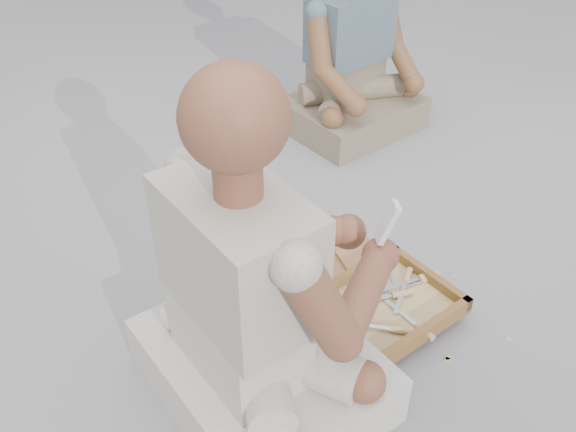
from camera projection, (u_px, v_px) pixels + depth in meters
name	position (u px, v px, depth m)	size (l,w,h in m)	color
ground	(311.00, 323.00, 2.07)	(60.00, 60.00, 0.00)	#A3A4A8
carved_panel	(307.00, 302.00, 2.12)	(0.65, 0.43, 0.04)	#9F603D
tool_tray	(384.00, 307.00, 2.04)	(0.51, 0.45, 0.06)	brown
chisel_0	(425.00, 280.00, 2.14)	(0.22, 0.02, 0.02)	silver
chisel_1	(390.00, 290.00, 2.10)	(0.22, 0.04, 0.02)	silver
chisel_2	(396.00, 295.00, 2.07)	(0.22, 0.05, 0.02)	silver
chisel_3	(388.00, 264.00, 2.20)	(0.08, 0.22, 0.02)	silver
chisel_4	(423.00, 280.00, 2.14)	(0.22, 0.05, 0.02)	silver
chisel_5	(395.00, 329.00, 1.95)	(0.19, 0.14, 0.02)	silver
chisel_6	(406.00, 280.00, 2.13)	(0.16, 0.17, 0.02)	silver
chisel_7	(419.00, 327.00, 1.96)	(0.07, 0.22, 0.02)	silver
chisel_8	(372.00, 274.00, 2.15)	(0.15, 0.18, 0.02)	silver
chisel_9	(423.00, 277.00, 2.14)	(0.22, 0.03, 0.02)	silver
wood_chip_0	(387.00, 338.00, 2.02)	(0.02, 0.01, 0.00)	#DBB981
wood_chip_1	(432.00, 292.00, 2.19)	(0.02, 0.01, 0.00)	#DBB981
wood_chip_2	(448.00, 287.00, 2.21)	(0.02, 0.01, 0.00)	#DBB981
wood_chip_3	(350.00, 415.00, 1.79)	(0.02, 0.01, 0.00)	#DBB981
wood_chip_4	(508.00, 339.00, 2.02)	(0.02, 0.01, 0.00)	#DBB981
wood_chip_5	(367.00, 404.00, 1.82)	(0.02, 0.01, 0.00)	#DBB981
wood_chip_6	(386.00, 353.00, 1.97)	(0.02, 0.01, 0.00)	#DBB981
wood_chip_7	(448.00, 358.00, 1.95)	(0.02, 0.01, 0.00)	#DBB981
wood_chip_8	(339.00, 334.00, 2.03)	(0.02, 0.01, 0.00)	#DBB981
wood_chip_9	(395.00, 263.00, 2.31)	(0.02, 0.01, 0.00)	#DBB981
wood_chip_10	(434.00, 325.00, 2.07)	(0.02, 0.01, 0.00)	#DBB981
wood_chip_11	(297.00, 322.00, 2.07)	(0.02, 0.01, 0.00)	#DBB981
wood_chip_12	(453.00, 276.00, 2.25)	(0.02, 0.01, 0.00)	#DBB981
wood_chip_13	(280.00, 311.00, 2.12)	(0.02, 0.01, 0.00)	#DBB981
wood_chip_14	(447.00, 360.00, 1.95)	(0.02, 0.01, 0.00)	#DBB981
craftsman	(258.00, 304.00, 1.66)	(0.75, 0.76, 1.02)	silver
companion	(353.00, 68.00, 2.94)	(0.69, 0.61, 0.91)	gray
mobile_phone	(387.00, 222.00, 1.71)	(0.07, 0.06, 0.12)	silver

